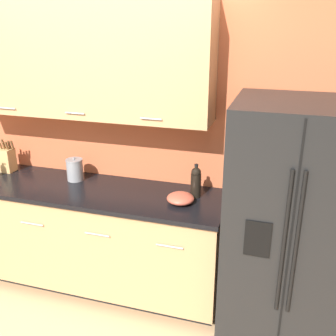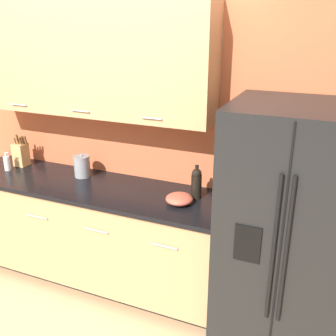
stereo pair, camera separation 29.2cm
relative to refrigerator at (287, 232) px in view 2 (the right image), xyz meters
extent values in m
cube|color=#BC5B38|center=(-1.58, 0.42, 0.43)|extent=(10.00, 0.05, 2.60)
cube|color=tan|center=(-1.64, 0.23, 1.05)|extent=(2.05, 0.32, 0.88)
cylinder|color=#99999E|center=(-2.26, 0.06, 0.67)|extent=(0.16, 0.01, 0.01)
cylinder|color=#99999E|center=(-1.64, 0.06, 0.67)|extent=(0.16, 0.01, 0.01)
cylinder|color=#99999E|center=(-1.03, 0.06, 0.67)|extent=(0.16, 0.01, 0.01)
cube|color=black|center=(-1.64, 0.11, -0.83)|extent=(2.31, 0.54, 0.09)
cube|color=tan|center=(-1.64, 0.07, -0.38)|extent=(2.35, 0.62, 0.80)
cube|color=black|center=(-1.64, 0.06, 0.04)|extent=(2.38, 0.64, 0.03)
cylinder|color=#99999E|center=(-1.92, -0.25, -0.16)|extent=(0.20, 0.01, 0.01)
cylinder|color=#99999E|center=(-1.36, -0.25, -0.16)|extent=(0.20, 0.01, 0.01)
cylinder|color=#99999E|center=(-0.79, -0.25, -0.16)|extent=(0.20, 0.01, 0.01)
cube|color=black|center=(0.00, 0.00, 0.00)|extent=(0.85, 0.77, 1.74)
cube|color=black|center=(0.00, -0.39, 0.00)|extent=(0.01, 0.01, 1.71)
cylinder|color=black|center=(-0.03, -0.40, 0.09)|extent=(0.02, 0.02, 0.96)
cylinder|color=black|center=(0.04, -0.40, 0.09)|extent=(0.02, 0.02, 0.96)
cube|color=black|center=(-0.19, -0.39, 0.09)|extent=(0.16, 0.01, 0.24)
cube|color=tan|center=(-2.45, 0.21, 0.16)|extent=(0.11, 0.11, 0.21)
cylinder|color=brown|center=(-2.48, 0.23, 0.31)|extent=(0.02, 0.04, 0.09)
cylinder|color=brown|center=(-2.48, 0.19, 0.30)|extent=(0.01, 0.03, 0.06)
cylinder|color=brown|center=(-2.45, 0.23, 0.30)|extent=(0.02, 0.03, 0.06)
cylinder|color=brown|center=(-2.45, 0.19, 0.30)|extent=(0.01, 0.03, 0.07)
cylinder|color=brown|center=(-2.42, 0.23, 0.30)|extent=(0.02, 0.04, 0.08)
cylinder|color=brown|center=(-2.42, 0.19, 0.30)|extent=(0.02, 0.03, 0.08)
cylinder|color=brown|center=(-2.39, 0.23, 0.30)|extent=(0.02, 0.04, 0.08)
cylinder|color=black|center=(-0.71, 0.17, 0.15)|extent=(0.08, 0.08, 0.19)
sphere|color=black|center=(-0.71, 0.17, 0.26)|extent=(0.08, 0.08, 0.08)
cylinder|color=black|center=(-0.71, 0.17, 0.27)|extent=(0.03, 0.03, 0.06)
cylinder|color=black|center=(-0.71, 0.17, 0.31)|extent=(0.03, 0.03, 0.02)
cylinder|color=silver|center=(-2.48, 0.06, 0.12)|extent=(0.06, 0.06, 0.13)
cylinder|color=#B2B2B5|center=(-2.48, 0.06, 0.21)|extent=(0.02, 0.02, 0.04)
cylinder|color=#B2B2B5|center=(-2.46, 0.06, 0.22)|extent=(0.03, 0.01, 0.01)
cylinder|color=gray|center=(-1.77, 0.20, 0.14)|extent=(0.14, 0.14, 0.17)
cylinder|color=gray|center=(-1.77, 0.20, 0.24)|extent=(0.14, 0.14, 0.01)
sphere|color=gray|center=(-1.77, 0.20, 0.25)|extent=(0.02, 0.02, 0.02)
ellipsoid|color=#B24C38|center=(-0.79, 0.02, 0.09)|extent=(0.21, 0.21, 0.08)
camera|label=1|loc=(-0.11, -2.54, 1.35)|focal=42.00mm
camera|label=2|loc=(0.17, -2.44, 1.35)|focal=42.00mm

